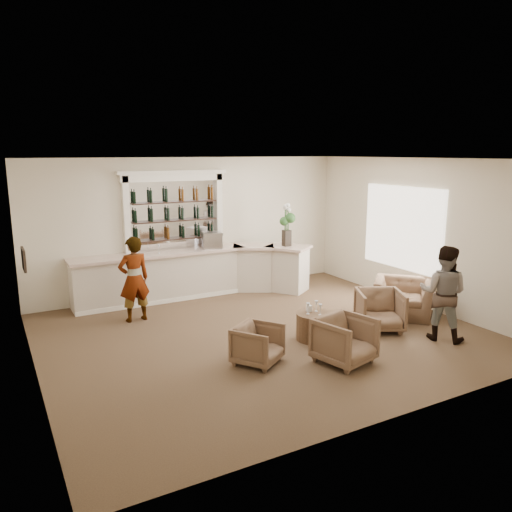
{
  "coord_description": "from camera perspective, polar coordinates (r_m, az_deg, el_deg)",
  "views": [
    {
      "loc": [
        -4.47,
        -7.87,
        3.43
      ],
      "look_at": [
        0.33,
        0.9,
        1.33
      ],
      "focal_mm": 35.0,
      "sensor_mm": 36.0,
      "label": 1
    }
  ],
  "objects": [
    {
      "name": "armchair_left",
      "position": [
        8.31,
        0.21,
        -10.07
      ],
      "size": [
        0.98,
        0.99,
        0.65
      ],
      "primitive_type": "imported",
      "rotation": [
        0.0,
        0.0,
        0.6
      ],
      "color": "brown",
      "rests_on": "ground"
    },
    {
      "name": "guest",
      "position": [
        9.79,
        20.61,
        -3.99
      ],
      "size": [
        1.03,
        1.09,
        1.77
      ],
      "primitive_type": "imported",
      "rotation": [
        0.0,
        0.0,
        2.15
      ],
      "color": "gray",
      "rests_on": "ground"
    },
    {
      "name": "flower_vase",
      "position": [
        12.28,
        3.54,
        3.87
      ],
      "size": [
        0.28,
        0.28,
        1.05
      ],
      "color": "black",
      "rests_on": "bar_counter"
    },
    {
      "name": "cocktail_table",
      "position": [
        9.41,
        6.63,
        -7.98
      ],
      "size": [
        0.66,
        0.66,
        0.5
      ],
      "primitive_type": "cylinder",
      "color": "#523823",
      "rests_on": "ground"
    },
    {
      "name": "bar_counter",
      "position": [
        12.03,
        -6.87,
        -1.97
      ],
      "size": [
        5.72,
        1.8,
        1.14
      ],
      "color": "beige",
      "rests_on": "ground"
    },
    {
      "name": "napkin_holder",
      "position": [
        9.41,
        6.08,
        -5.98
      ],
      "size": [
        0.08,
        0.08,
        0.12
      ],
      "primitive_type": "cube",
      "color": "silver",
      "rests_on": "cocktail_table"
    },
    {
      "name": "wine_glass_tbl_b",
      "position": [
        9.41,
        6.9,
        -5.7
      ],
      "size": [
        0.07,
        0.07,
        0.21
      ],
      "primitive_type": null,
      "color": "white",
      "rests_on": "cocktail_table"
    },
    {
      "name": "armchair_right",
      "position": [
        10.08,
        13.96,
        -6.03
      ],
      "size": [
        1.15,
        1.16,
        0.79
      ],
      "primitive_type": "imported",
      "rotation": [
        0.0,
        0.0,
        -0.47
      ],
      "color": "brown",
      "rests_on": "ground"
    },
    {
      "name": "room_shell",
      "position": [
        9.81,
        -0.33,
        5.47
      ],
      "size": [
        8.04,
        7.02,
        3.32
      ],
      "color": "beige",
      "rests_on": "ground"
    },
    {
      "name": "armchair_far",
      "position": [
        11.08,
        16.47,
        -4.59
      ],
      "size": [
        1.57,
        1.58,
        0.77
      ],
      "primitive_type": "imported",
      "rotation": [
        0.0,
        0.0,
        -0.81
      ],
      "color": "brown",
      "rests_on": "ground"
    },
    {
      "name": "ground",
      "position": [
        9.68,
        0.85,
        -8.9
      ],
      "size": [
        8.0,
        8.0,
        0.0
      ],
      "primitive_type": "plane",
      "color": "brown",
      "rests_on": "ground"
    },
    {
      "name": "wine_glass_tbl_c",
      "position": [
        9.22,
        7.36,
        -6.1
      ],
      "size": [
        0.07,
        0.07,
        0.21
      ],
      "primitive_type": null,
      "color": "white",
      "rests_on": "cocktail_table"
    },
    {
      "name": "sommelier",
      "position": [
        10.46,
        -13.77,
        -2.59
      ],
      "size": [
        0.68,
        0.48,
        1.77
      ],
      "primitive_type": "imported",
      "rotation": [
        0.0,
        0.0,
        3.23
      ],
      "color": "gray",
      "rests_on": "ground"
    },
    {
      "name": "armchair_center",
      "position": [
        8.44,
        10.11,
        -9.45
      ],
      "size": [
        1.02,
        1.04,
        0.78
      ],
      "primitive_type": "imported",
      "rotation": [
        0.0,
        0.0,
        0.25
      ],
      "color": "brown",
      "rests_on": "ground"
    },
    {
      "name": "back_bar_alcove",
      "position": [
        12.04,
        -9.27,
        5.03
      ],
      "size": [
        2.64,
        0.25,
        3.0
      ],
      "color": "white",
      "rests_on": "ground"
    },
    {
      "name": "wine_glass_bar_right",
      "position": [
        12.01,
        -5.6,
        1.31
      ],
      "size": [
        0.07,
        0.07,
        0.21
      ],
      "primitive_type": null,
      "color": "white",
      "rests_on": "bar_counter"
    },
    {
      "name": "espresso_machine",
      "position": [
        12.05,
        -5.05,
        1.8
      ],
      "size": [
        0.53,
        0.48,
        0.4
      ],
      "primitive_type": "cube",
      "rotation": [
        0.0,
        0.0,
        -0.25
      ],
      "color": "#BBBBC0",
      "rests_on": "bar_counter"
    },
    {
      "name": "wine_glass_tbl_a",
      "position": [
        9.25,
        5.97,
        -5.99
      ],
      "size": [
        0.07,
        0.07,
        0.21
      ],
      "primitive_type": null,
      "color": "white",
      "rests_on": "cocktail_table"
    },
    {
      "name": "wine_glass_bar_left",
      "position": [
        11.65,
        -11.05,
        0.82
      ],
      "size": [
        0.07,
        0.07,
        0.21
      ],
      "primitive_type": null,
      "color": "white",
      "rests_on": "bar_counter"
    }
  ]
}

